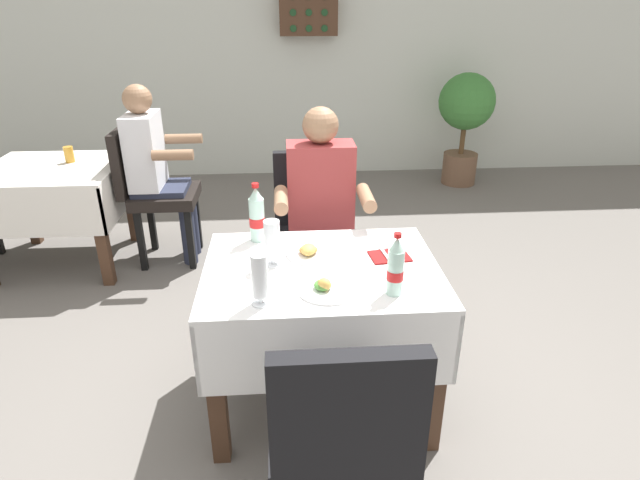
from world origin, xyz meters
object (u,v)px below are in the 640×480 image
object	(u,v)px
chair_near_camera_side	(341,433)
background_chair_right	(151,188)
beer_glass_middle	(272,243)
wall_bottle_rack	(308,12)
potted_plant_corner	(465,114)
cola_bottle_secondary	(257,216)
napkin_cutlery_set	(390,256)
chair_far_diner_seat	(312,229)
seated_diner_far	(321,211)
background_table_tumbler	(69,154)
main_dining_table	(322,303)
beer_glass_left	(260,279)
background_patron	(155,166)
background_dining_table	(56,192)
cola_bottle_primary	(396,268)
plate_far_diner	(311,252)
plate_near_camera	(327,287)

from	to	relation	value
chair_near_camera_side	background_chair_right	world-z (taller)	same
beer_glass_middle	wall_bottle_rack	world-z (taller)	wall_bottle_rack
potted_plant_corner	wall_bottle_rack	xyz separation A→B (m)	(-1.54, 0.38, 0.92)
cola_bottle_secondary	napkin_cutlery_set	xyz separation A→B (m)	(0.59, -0.22, -0.12)
chair_far_diner_seat	chair_near_camera_side	distance (m)	1.55
chair_far_diner_seat	cola_bottle_secondary	bearing A→B (deg)	-120.29
cola_bottle_secondary	potted_plant_corner	size ratio (longest dim) A/B	0.25
wall_bottle_rack	napkin_cutlery_set	bearing A→B (deg)	-87.12
seated_diner_far	background_table_tumbler	world-z (taller)	seated_diner_far
main_dining_table	beer_glass_middle	world-z (taller)	beer_glass_middle
beer_glass_left	beer_glass_middle	distance (m)	0.32
napkin_cutlery_set	background_patron	size ratio (longest dim) A/B	0.15
beer_glass_middle	background_dining_table	bearing A→B (deg)	134.62
cola_bottle_secondary	potted_plant_corner	world-z (taller)	potted_plant_corner
background_chair_right	napkin_cutlery_set	bearing A→B (deg)	-47.41
napkin_cutlery_set	background_table_tumbler	world-z (taller)	background_table_tumbler
chair_near_camera_side	potted_plant_corner	bearing A→B (deg)	66.87
beer_glass_middle	seated_diner_far	bearing A→B (deg)	68.05
main_dining_table	background_table_tumbler	world-z (taller)	background_table_tumbler
cola_bottle_primary	napkin_cutlery_set	distance (m)	0.33
background_chair_right	background_table_tumbler	size ratio (longest dim) A/B	8.82
background_dining_table	wall_bottle_rack	world-z (taller)	wall_bottle_rack
beer_glass_left	background_dining_table	xyz separation A→B (m)	(-1.49, 1.86, -0.29)
seated_diner_far	plate_far_diner	size ratio (longest dim) A/B	5.40
cola_bottle_primary	background_patron	bearing A→B (deg)	125.44
seated_diner_far	main_dining_table	bearing A→B (deg)	-94.10
cola_bottle_primary	napkin_cutlery_set	bearing A→B (deg)	81.91
plate_far_diner	chair_near_camera_side	bearing A→B (deg)	-87.40
background_table_tumbler	wall_bottle_rack	bearing A→B (deg)	45.95
background_chair_right	main_dining_table	bearing A→B (deg)	-55.65
main_dining_table	cola_bottle_primary	size ratio (longest dim) A/B	3.92
beer_glass_left	cola_bottle_secondary	size ratio (longest dim) A/B	0.74
background_table_tumbler	plate_far_diner	bearing A→B (deg)	-44.62
beer_glass_left	background_table_tumbler	size ratio (longest dim) A/B	1.88
chair_near_camera_side	chair_far_diner_seat	bearing A→B (deg)	90.00
beer_glass_left	cola_bottle_primary	world-z (taller)	cola_bottle_primary
background_dining_table	potted_plant_corner	size ratio (longest dim) A/B	0.80
beer_glass_left	beer_glass_middle	bearing A→B (deg)	82.41
plate_near_camera	beer_glass_middle	distance (m)	0.33
beer_glass_middle	potted_plant_corner	distance (m)	3.63
cola_bottle_primary	potted_plant_corner	distance (m)	3.66
seated_diner_far	cola_bottle_secondary	bearing A→B (deg)	-131.49
chair_near_camera_side	seated_diner_far	bearing A→B (deg)	88.10
beer_glass_middle	plate_near_camera	bearing A→B (deg)	-47.58
napkin_cutlery_set	potted_plant_corner	world-z (taller)	potted_plant_corner
plate_far_diner	cola_bottle_primary	world-z (taller)	cola_bottle_primary
wall_bottle_rack	plate_near_camera	bearing A→B (deg)	-91.98
chair_near_camera_side	napkin_cutlery_set	size ratio (longest dim) A/B	4.98
background_dining_table	chair_far_diner_seat	bearing A→B (deg)	-24.95
cola_bottle_secondary	wall_bottle_rack	size ratio (longest dim) A/B	0.50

